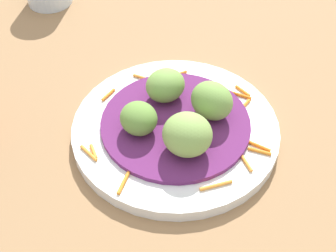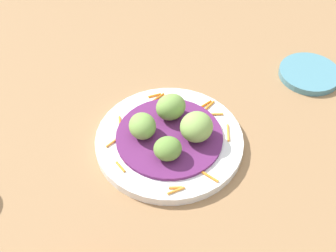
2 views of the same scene
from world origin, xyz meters
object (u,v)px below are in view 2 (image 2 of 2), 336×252
object	(u,v)px
guac_scoop_right	(199,127)
side_plate_small	(312,74)
guac_scoop_left	(145,126)
main_plate	(172,141)
guac_scoop_center	(170,149)
guac_scoop_back	(173,107)

from	to	relation	value
guac_scoop_right	side_plate_small	bearing A→B (deg)	-135.67
guac_scoop_left	guac_scoop_right	distance (cm)	8.89
guac_scoop_left	guac_scoop_right	bearing A→B (deg)	-176.96
main_plate	guac_scoop_right	size ratio (longest dim) A/B	4.48
guac_scoop_center	side_plate_small	distance (cm)	35.73
guac_scoop_left	guac_scoop_right	world-z (taller)	guac_scoop_right
guac_scoop_center	side_plate_small	world-z (taller)	guac_scoop_center
guac_scoop_center	guac_scoop_right	xyz separation A→B (cm)	(-4.20, -4.67, 0.57)
guac_scoop_center	guac_scoop_right	distance (cm)	6.31
guac_scoop_left	guac_scoop_back	bearing A→B (deg)	-131.96
guac_scoop_left	side_plate_small	distance (cm)	36.62
main_plate	guac_scoop_back	world-z (taller)	guac_scoop_back
guac_scoop_center	guac_scoop_back	distance (cm)	8.89
main_plate	side_plate_small	world-z (taller)	main_plate
guac_scoop_back	main_plate	bearing A→B (deg)	93.04
main_plate	guac_scoop_left	xyz separation A→B (cm)	(4.43, 0.24, 3.42)
guac_scoop_left	guac_scoop_center	world-z (taller)	guac_scoop_left
main_plate	guac_scoop_left	bearing A→B (deg)	3.04
main_plate	guac_scoop_center	xyz separation A→B (cm)	(-0.24, 4.43, 3.23)
guac_scoop_right	guac_scoop_left	bearing A→B (deg)	3.04
guac_scoop_left	guac_scoop_back	distance (cm)	6.29
main_plate	guac_scoop_back	bearing A→B (deg)	-86.96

